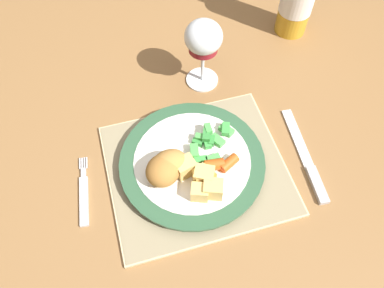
{
  "coord_description": "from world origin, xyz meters",
  "views": [
    {
      "loc": [
        -0.13,
        -0.5,
        1.32
      ],
      "look_at": [
        -0.04,
        -0.17,
        0.78
      ],
      "focal_mm": 35.0,
      "sensor_mm": 36.0,
      "label": 1
    }
  ],
  "objects_px": {
    "dinner_plate": "(192,162)",
    "fork": "(84,195)",
    "dining_table": "(187,105)",
    "table_knife": "(307,162)",
    "wine_glass": "(203,39)"
  },
  "relations": [
    {
      "from": "dining_table",
      "to": "wine_glass",
      "type": "height_order",
      "value": "wine_glass"
    },
    {
      "from": "fork",
      "to": "wine_glass",
      "type": "distance_m",
      "value": 0.35
    },
    {
      "from": "dinner_plate",
      "to": "fork",
      "type": "xyz_separation_m",
      "value": [
        -0.19,
        -0.0,
        -0.01
      ]
    },
    {
      "from": "dinner_plate",
      "to": "table_knife",
      "type": "bearing_deg",
      "value": -13.59
    },
    {
      "from": "fork",
      "to": "table_knife",
      "type": "bearing_deg",
      "value": -6.57
    },
    {
      "from": "dinner_plate",
      "to": "wine_glass",
      "type": "distance_m",
      "value": 0.23
    },
    {
      "from": "dinner_plate",
      "to": "table_knife",
      "type": "xyz_separation_m",
      "value": [
        0.2,
        -0.05,
        -0.01
      ]
    },
    {
      "from": "table_knife",
      "to": "fork",
      "type": "bearing_deg",
      "value": 173.43
    },
    {
      "from": "dining_table",
      "to": "wine_glass",
      "type": "bearing_deg",
      "value": 4.86
    },
    {
      "from": "dinner_plate",
      "to": "fork",
      "type": "height_order",
      "value": "dinner_plate"
    },
    {
      "from": "dinner_plate",
      "to": "wine_glass",
      "type": "relative_size",
      "value": 1.71
    },
    {
      "from": "dining_table",
      "to": "dinner_plate",
      "type": "bearing_deg",
      "value": -102.44
    },
    {
      "from": "fork",
      "to": "dinner_plate",
      "type": "bearing_deg",
      "value": 0.99
    },
    {
      "from": "dining_table",
      "to": "fork",
      "type": "xyz_separation_m",
      "value": [
        -0.23,
        -0.19,
        0.07
      ]
    },
    {
      "from": "dining_table",
      "to": "dinner_plate",
      "type": "height_order",
      "value": "dinner_plate"
    }
  ]
}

